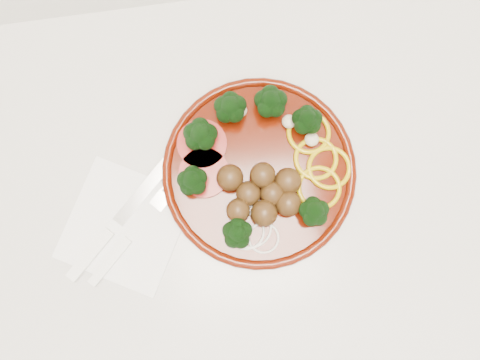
{
  "coord_description": "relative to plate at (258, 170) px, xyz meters",
  "views": [
    {
      "loc": [
        -0.02,
        1.61,
        1.59
      ],
      "look_at": [
        -0.01,
        1.7,
        0.92
      ],
      "focal_mm": 35.0,
      "sensor_mm": 36.0,
      "label": 1
    }
  ],
  "objects": [
    {
      "name": "counter",
      "position": [
        -0.02,
        -0.01,
        -0.47
      ],
      "size": [
        2.4,
        0.6,
        0.9
      ],
      "color": "beige",
      "rests_on": "ground"
    },
    {
      "name": "napkin",
      "position": [
        -0.21,
        -0.05,
        -0.02
      ],
      "size": [
        0.22,
        0.22,
        0.0
      ],
      "primitive_type": "cube",
      "rotation": [
        0.0,
        0.0,
        1.06
      ],
      "color": "white",
      "rests_on": "counter"
    },
    {
      "name": "plate",
      "position": [
        0.0,
        0.0,
        0.0
      ],
      "size": [
        0.29,
        0.29,
        0.06
      ],
      "rotation": [
        0.0,
        0.0,
        -0.3
      ],
      "color": "#440E03",
      "rests_on": "counter"
    },
    {
      "name": "knife",
      "position": [
        -0.23,
        -0.06,
        -0.01
      ],
      "size": [
        0.17,
        0.16,
        0.01
      ],
      "rotation": [
        0.0,
        0.0,
        0.76
      ],
      "color": "silver",
      "rests_on": "napkin"
    },
    {
      "name": "fork",
      "position": [
        -0.21,
        -0.08,
        -0.01
      ],
      "size": [
        0.15,
        0.15,
        0.01
      ],
      "rotation": [
        0.0,
        0.0,
        0.76
      ],
      "color": "white",
      "rests_on": "napkin"
    }
  ]
}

